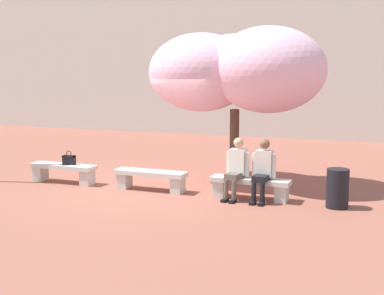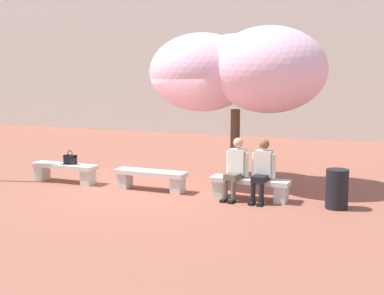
{
  "view_description": "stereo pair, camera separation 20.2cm",
  "coord_description": "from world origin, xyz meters",
  "px_view_note": "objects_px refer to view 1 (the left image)",
  "views": [
    {
      "loc": [
        5.01,
        -10.71,
        2.76
      ],
      "look_at": [
        0.92,
        0.2,
        1.0
      ],
      "focal_mm": 50.0,
      "sensor_mm": 36.0,
      "label": 1
    },
    {
      "loc": [
        5.2,
        -10.64,
        2.76
      ],
      "look_at": [
        0.92,
        0.2,
        1.0
      ],
      "focal_mm": 50.0,
      "sensor_mm": 36.0,
      "label": 2
    }
  ],
  "objects_px": {
    "person_seated_right": "(263,168)",
    "handbag": "(69,159)",
    "stone_bench_west_end": "(63,170)",
    "person_seated_left": "(236,166)",
    "trash_bin": "(338,188)",
    "stone_bench_center": "(250,185)",
    "stone_bench_near_west": "(151,177)",
    "cherry_tree_main": "(236,70)"
  },
  "relations": [
    {
      "from": "person_seated_right",
      "to": "handbag",
      "type": "bearing_deg",
      "value": 179.03
    },
    {
      "from": "handbag",
      "to": "stone_bench_west_end",
      "type": "bearing_deg",
      "value": -170.29
    },
    {
      "from": "stone_bench_west_end",
      "to": "person_seated_right",
      "type": "xyz_separation_m",
      "value": [
        4.89,
        -0.05,
        0.4
      ]
    },
    {
      "from": "person_seated_left",
      "to": "person_seated_right",
      "type": "relative_size",
      "value": 1.0
    },
    {
      "from": "person_seated_left",
      "to": "trash_bin",
      "type": "bearing_deg",
      "value": -0.55
    },
    {
      "from": "person_seated_left",
      "to": "person_seated_right",
      "type": "xyz_separation_m",
      "value": [
        0.57,
        -0.0,
        0.0
      ]
    },
    {
      "from": "trash_bin",
      "to": "stone_bench_center",
      "type": "bearing_deg",
      "value": 177.67
    },
    {
      "from": "stone_bench_near_west",
      "to": "cherry_tree_main",
      "type": "xyz_separation_m",
      "value": [
        1.56,
        1.39,
        2.38
      ]
    },
    {
      "from": "stone_bench_west_end",
      "to": "handbag",
      "type": "distance_m",
      "value": 0.32
    },
    {
      "from": "stone_bench_center",
      "to": "person_seated_right",
      "type": "relative_size",
      "value": 1.3
    },
    {
      "from": "stone_bench_center",
      "to": "person_seated_left",
      "type": "distance_m",
      "value": 0.5
    },
    {
      "from": "trash_bin",
      "to": "handbag",
      "type": "bearing_deg",
      "value": 179.09
    },
    {
      "from": "person_seated_left",
      "to": "handbag",
      "type": "bearing_deg",
      "value": 178.91
    },
    {
      "from": "person_seated_right",
      "to": "stone_bench_west_end",
      "type": "bearing_deg",
      "value": 179.37
    },
    {
      "from": "stone_bench_center",
      "to": "stone_bench_near_west",
      "type": "bearing_deg",
      "value": 180.0
    },
    {
      "from": "cherry_tree_main",
      "to": "stone_bench_near_west",
      "type": "bearing_deg",
      "value": -138.41
    },
    {
      "from": "person_seated_right",
      "to": "stone_bench_center",
      "type": "bearing_deg",
      "value": 169.03
    },
    {
      "from": "stone_bench_west_end",
      "to": "stone_bench_center",
      "type": "xyz_separation_m",
      "value": [
        4.61,
        0.0,
        0.0
      ]
    },
    {
      "from": "stone_bench_near_west",
      "to": "stone_bench_center",
      "type": "bearing_deg",
      "value": 0.0
    },
    {
      "from": "stone_bench_center",
      "to": "trash_bin",
      "type": "relative_size",
      "value": 2.16
    },
    {
      "from": "stone_bench_near_west",
      "to": "trash_bin",
      "type": "relative_size",
      "value": 2.16
    },
    {
      "from": "person_seated_right",
      "to": "trash_bin",
      "type": "distance_m",
      "value": 1.54
    },
    {
      "from": "trash_bin",
      "to": "person_seated_left",
      "type": "bearing_deg",
      "value": 179.45
    },
    {
      "from": "stone_bench_near_west",
      "to": "handbag",
      "type": "height_order",
      "value": "handbag"
    },
    {
      "from": "stone_bench_near_west",
      "to": "person_seated_right",
      "type": "xyz_separation_m",
      "value": [
        2.58,
        -0.05,
        0.4
      ]
    },
    {
      "from": "stone_bench_west_end",
      "to": "handbag",
      "type": "relative_size",
      "value": 4.97
    },
    {
      "from": "stone_bench_west_end",
      "to": "trash_bin",
      "type": "distance_m",
      "value": 6.4
    },
    {
      "from": "handbag",
      "to": "cherry_tree_main",
      "type": "xyz_separation_m",
      "value": [
        3.71,
        1.36,
        2.1
      ]
    },
    {
      "from": "stone_bench_near_west",
      "to": "cherry_tree_main",
      "type": "distance_m",
      "value": 3.17
    },
    {
      "from": "person_seated_left",
      "to": "stone_bench_near_west",
      "type": "bearing_deg",
      "value": 178.5
    },
    {
      "from": "stone_bench_west_end",
      "to": "handbag",
      "type": "bearing_deg",
      "value": 9.71
    },
    {
      "from": "person_seated_right",
      "to": "cherry_tree_main",
      "type": "relative_size",
      "value": 0.31
    },
    {
      "from": "handbag",
      "to": "person_seated_left",
      "type": "bearing_deg",
      "value": -1.09
    },
    {
      "from": "person_seated_left",
      "to": "cherry_tree_main",
      "type": "relative_size",
      "value": 0.31
    },
    {
      "from": "cherry_tree_main",
      "to": "stone_bench_west_end",
      "type": "bearing_deg",
      "value": -160.28
    },
    {
      "from": "stone_bench_west_end",
      "to": "person_seated_left",
      "type": "xyz_separation_m",
      "value": [
        4.32,
        -0.05,
        0.4
      ]
    },
    {
      "from": "cherry_tree_main",
      "to": "trash_bin",
      "type": "relative_size",
      "value": 5.36
    },
    {
      "from": "cherry_tree_main",
      "to": "handbag",
      "type": "bearing_deg",
      "value": -159.88
    },
    {
      "from": "stone_bench_near_west",
      "to": "person_seated_right",
      "type": "height_order",
      "value": "person_seated_right"
    },
    {
      "from": "stone_bench_west_end",
      "to": "person_seated_left",
      "type": "distance_m",
      "value": 4.34
    },
    {
      "from": "cherry_tree_main",
      "to": "person_seated_right",
      "type": "bearing_deg",
      "value": -54.71
    },
    {
      "from": "person_seated_right",
      "to": "trash_bin",
      "type": "height_order",
      "value": "person_seated_right"
    }
  ]
}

